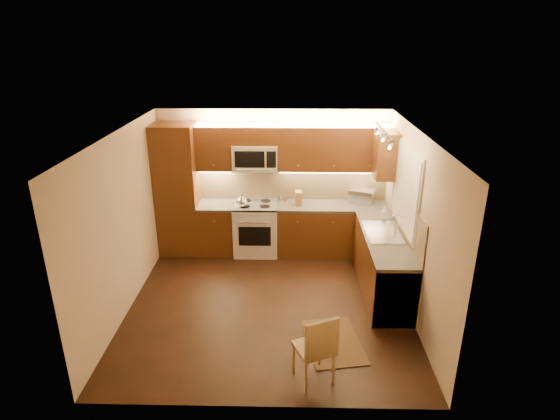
{
  "coord_description": "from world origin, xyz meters",
  "views": [
    {
      "loc": [
        0.29,
        -5.78,
        3.74
      ],
      "look_at": [
        0.15,
        0.55,
        1.25
      ],
      "focal_mm": 29.49,
      "sensor_mm": 36.0,
      "label": 1
    }
  ],
  "objects_px": {
    "microwave": "(255,157)",
    "soap_bottle": "(384,213)",
    "sink": "(383,228)",
    "toaster_oven": "(362,196)",
    "dining_chair": "(314,346)",
    "stove": "(256,228)",
    "knife_block": "(298,198)",
    "kettle": "(242,201)"
  },
  "relations": [
    {
      "from": "knife_block",
      "to": "dining_chair",
      "type": "relative_size",
      "value": 0.27
    },
    {
      "from": "sink",
      "to": "soap_bottle",
      "type": "distance_m",
      "value": 0.58
    },
    {
      "from": "sink",
      "to": "soap_bottle",
      "type": "height_order",
      "value": "soap_bottle"
    },
    {
      "from": "kettle",
      "to": "soap_bottle",
      "type": "height_order",
      "value": "kettle"
    },
    {
      "from": "knife_block",
      "to": "dining_chair",
      "type": "xyz_separation_m",
      "value": [
        0.14,
        -3.28,
        -0.57
      ]
    },
    {
      "from": "sink",
      "to": "microwave",
      "type": "bearing_deg",
      "value": 147.79
    },
    {
      "from": "soap_bottle",
      "to": "dining_chair",
      "type": "relative_size",
      "value": 0.2
    },
    {
      "from": "toaster_oven",
      "to": "sink",
      "type": "bearing_deg",
      "value": -59.95
    },
    {
      "from": "stove",
      "to": "soap_bottle",
      "type": "height_order",
      "value": "soap_bottle"
    },
    {
      "from": "knife_block",
      "to": "soap_bottle",
      "type": "distance_m",
      "value": 1.5
    },
    {
      "from": "knife_block",
      "to": "dining_chair",
      "type": "height_order",
      "value": "knife_block"
    },
    {
      "from": "sink",
      "to": "toaster_oven",
      "type": "xyz_separation_m",
      "value": [
        -0.14,
        1.28,
        0.05
      ]
    },
    {
      "from": "kettle",
      "to": "toaster_oven",
      "type": "height_order",
      "value": "toaster_oven"
    },
    {
      "from": "knife_block",
      "to": "toaster_oven",
      "type": "bearing_deg",
      "value": -1.23
    },
    {
      "from": "microwave",
      "to": "soap_bottle",
      "type": "bearing_deg",
      "value": -18.06
    },
    {
      "from": "microwave",
      "to": "kettle",
      "type": "bearing_deg",
      "value": -128.05
    },
    {
      "from": "kettle",
      "to": "knife_block",
      "type": "bearing_deg",
      "value": 19.08
    },
    {
      "from": "dining_chair",
      "to": "sink",
      "type": "bearing_deg",
      "value": 38.44
    },
    {
      "from": "sink",
      "to": "dining_chair",
      "type": "bearing_deg",
      "value": -118.07
    },
    {
      "from": "microwave",
      "to": "dining_chair",
      "type": "relative_size",
      "value": 0.85
    },
    {
      "from": "dining_chair",
      "to": "toaster_oven",
      "type": "bearing_deg",
      "value": 50.3
    },
    {
      "from": "stove",
      "to": "sink",
      "type": "relative_size",
      "value": 1.07
    },
    {
      "from": "stove",
      "to": "kettle",
      "type": "height_order",
      "value": "kettle"
    },
    {
      "from": "sink",
      "to": "dining_chair",
      "type": "distance_m",
      "value": 2.44
    },
    {
      "from": "microwave",
      "to": "soap_bottle",
      "type": "relative_size",
      "value": 4.26
    },
    {
      "from": "soap_bottle",
      "to": "dining_chair",
      "type": "distance_m",
      "value": 3.0
    },
    {
      "from": "soap_bottle",
      "to": "sink",
      "type": "bearing_deg",
      "value": -106.34
    },
    {
      "from": "toaster_oven",
      "to": "dining_chair",
      "type": "distance_m",
      "value": 3.57
    },
    {
      "from": "sink",
      "to": "knife_block",
      "type": "bearing_deg",
      "value": 136.95
    },
    {
      "from": "knife_block",
      "to": "soap_bottle",
      "type": "relative_size",
      "value": 1.34
    },
    {
      "from": "stove",
      "to": "dining_chair",
      "type": "bearing_deg",
      "value": -74.82
    },
    {
      "from": "sink",
      "to": "kettle",
      "type": "distance_m",
      "value": 2.43
    },
    {
      "from": "stove",
      "to": "dining_chair",
      "type": "xyz_separation_m",
      "value": [
        0.88,
        -3.23,
        -0.02
      ]
    },
    {
      "from": "microwave",
      "to": "knife_block",
      "type": "relative_size",
      "value": 3.18
    },
    {
      "from": "stove",
      "to": "kettle",
      "type": "bearing_deg",
      "value": -146.29
    },
    {
      "from": "toaster_oven",
      "to": "knife_block",
      "type": "distance_m",
      "value": 1.12
    },
    {
      "from": "microwave",
      "to": "sink",
      "type": "xyz_separation_m",
      "value": [
        2.0,
        -1.26,
        -0.74
      ]
    },
    {
      "from": "dining_chair",
      "to": "soap_bottle",
      "type": "bearing_deg",
      "value": 41.72
    },
    {
      "from": "stove",
      "to": "dining_chair",
      "type": "height_order",
      "value": "stove"
    },
    {
      "from": "stove",
      "to": "toaster_oven",
      "type": "relative_size",
      "value": 2.21
    },
    {
      "from": "microwave",
      "to": "knife_block",
      "type": "bearing_deg",
      "value": -6.47
    },
    {
      "from": "microwave",
      "to": "soap_bottle",
      "type": "height_order",
      "value": "microwave"
    }
  ]
}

